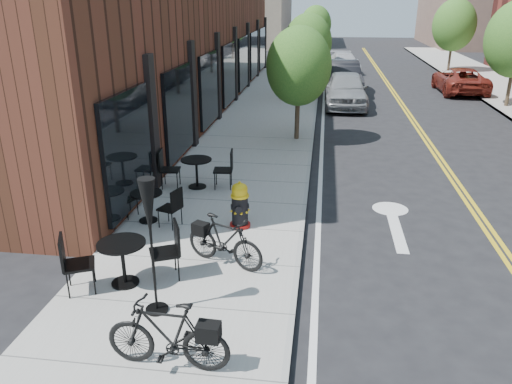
{
  "coord_description": "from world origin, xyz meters",
  "views": [
    {
      "loc": [
        0.27,
        -8.09,
        4.75
      ],
      "look_at": [
        -1.02,
        1.42,
        1.0
      ],
      "focal_mm": 35.0,
      "sensor_mm": 36.0,
      "label": 1
    }
  ],
  "objects_px": {
    "parked_car_a": "(346,89)",
    "parked_car_b": "(342,77)",
    "parked_car_c": "(344,63)",
    "bistro_set_c": "(197,169)",
    "bicycle_left": "(168,335)",
    "bicycle_right": "(225,241)",
    "parked_car_far": "(460,80)",
    "bistro_set_b": "(147,202)",
    "fire_hydrant": "(240,205)",
    "patio_umbrella": "(149,219)",
    "bistro_set_a": "(123,257)"
  },
  "relations": [
    {
      "from": "parked_car_a",
      "to": "parked_car_b",
      "type": "relative_size",
      "value": 0.94
    },
    {
      "from": "parked_car_c",
      "to": "bistro_set_c",
      "type": "bearing_deg",
      "value": -107.58
    },
    {
      "from": "bicycle_left",
      "to": "parked_car_c",
      "type": "bearing_deg",
      "value": 176.57
    },
    {
      "from": "bistro_set_c",
      "to": "parked_car_a",
      "type": "height_order",
      "value": "parked_car_a"
    },
    {
      "from": "bicycle_right",
      "to": "parked_car_b",
      "type": "bearing_deg",
      "value": 15.38
    },
    {
      "from": "parked_car_c",
      "to": "parked_car_far",
      "type": "height_order",
      "value": "parked_car_far"
    },
    {
      "from": "parked_car_a",
      "to": "parked_car_b",
      "type": "bearing_deg",
      "value": 90.39
    },
    {
      "from": "bistro_set_b",
      "to": "parked_car_c",
      "type": "height_order",
      "value": "parked_car_c"
    },
    {
      "from": "fire_hydrant",
      "to": "bicycle_right",
      "type": "bearing_deg",
      "value": -109.26
    },
    {
      "from": "parked_car_a",
      "to": "bistro_set_c",
      "type": "bearing_deg",
      "value": -110.63
    },
    {
      "from": "parked_car_far",
      "to": "bistro_set_c",
      "type": "bearing_deg",
      "value": 57.23
    },
    {
      "from": "fire_hydrant",
      "to": "bicycle_left",
      "type": "height_order",
      "value": "fire_hydrant"
    },
    {
      "from": "parked_car_a",
      "to": "parked_car_b",
      "type": "xyz_separation_m",
      "value": [
        -0.09,
        3.8,
        0.02
      ]
    },
    {
      "from": "bistro_set_b",
      "to": "parked_car_a",
      "type": "distance_m",
      "value": 14.6
    },
    {
      "from": "parked_car_far",
      "to": "parked_car_b",
      "type": "bearing_deg",
      "value": 6.2
    },
    {
      "from": "fire_hydrant",
      "to": "bicycle_left",
      "type": "bearing_deg",
      "value": -111.9
    },
    {
      "from": "parked_car_a",
      "to": "parked_car_b",
      "type": "height_order",
      "value": "parked_car_b"
    },
    {
      "from": "bistro_set_c",
      "to": "parked_car_c",
      "type": "distance_m",
      "value": 23.63
    },
    {
      "from": "bicycle_right",
      "to": "patio_umbrella",
      "type": "distance_m",
      "value": 2.09
    },
    {
      "from": "bistro_set_c",
      "to": "parked_car_far",
      "type": "bearing_deg",
      "value": 51.13
    },
    {
      "from": "bistro_set_c",
      "to": "patio_umbrella",
      "type": "xyz_separation_m",
      "value": [
        0.71,
        -5.47,
        1.09
      ]
    },
    {
      "from": "bistro_set_c",
      "to": "parked_car_b",
      "type": "distance_m",
      "value": 15.93
    },
    {
      "from": "parked_car_a",
      "to": "bistro_set_b",
      "type": "bearing_deg",
      "value": -109.79
    },
    {
      "from": "bicycle_left",
      "to": "bistro_set_b",
      "type": "xyz_separation_m",
      "value": [
        -1.85,
        4.49,
        -0.07
      ]
    },
    {
      "from": "bistro_set_b",
      "to": "bistro_set_c",
      "type": "height_order",
      "value": "bistro_set_c"
    },
    {
      "from": "fire_hydrant",
      "to": "patio_umbrella",
      "type": "relative_size",
      "value": 0.46
    },
    {
      "from": "bistro_set_a",
      "to": "parked_car_far",
      "type": "relative_size",
      "value": 0.4
    },
    {
      "from": "bicycle_left",
      "to": "bistro_set_c",
      "type": "bearing_deg",
      "value": -166.58
    },
    {
      "from": "bicycle_right",
      "to": "parked_car_a",
      "type": "bearing_deg",
      "value": 13.24
    },
    {
      "from": "bistro_set_a",
      "to": "parked_car_far",
      "type": "height_order",
      "value": "parked_car_far"
    },
    {
      "from": "bicycle_right",
      "to": "parked_car_far",
      "type": "xyz_separation_m",
      "value": [
        8.79,
        19.99,
        0.06
      ]
    },
    {
      "from": "parked_car_far",
      "to": "parked_car_c",
      "type": "bearing_deg",
      "value": -50.64
    },
    {
      "from": "patio_umbrella",
      "to": "parked_car_b",
      "type": "height_order",
      "value": "patio_umbrella"
    },
    {
      "from": "fire_hydrant",
      "to": "patio_umbrella",
      "type": "xyz_separation_m",
      "value": [
        -0.8,
        -3.26,
        1.11
      ]
    },
    {
      "from": "bicycle_right",
      "to": "bistro_set_c",
      "type": "xyz_separation_m",
      "value": [
        -1.5,
        3.89,
        0.01
      ]
    },
    {
      "from": "bistro_set_a",
      "to": "patio_umbrella",
      "type": "distance_m",
      "value": 1.51
    },
    {
      "from": "bistro_set_a",
      "to": "parked_car_a",
      "type": "bearing_deg",
      "value": 50.56
    },
    {
      "from": "bistro_set_b",
      "to": "parked_car_far",
      "type": "bearing_deg",
      "value": 77.83
    },
    {
      "from": "fire_hydrant",
      "to": "bistro_set_b",
      "type": "distance_m",
      "value": 2.07
    },
    {
      "from": "bistro_set_a",
      "to": "bistro_set_c",
      "type": "xyz_separation_m",
      "value": [
        0.09,
        4.77,
        -0.01
      ]
    },
    {
      "from": "bicycle_left",
      "to": "bistro_set_a",
      "type": "height_order",
      "value": "bistro_set_a"
    },
    {
      "from": "bistro_set_b",
      "to": "patio_umbrella",
      "type": "height_order",
      "value": "patio_umbrella"
    },
    {
      "from": "bicycle_right",
      "to": "parked_car_far",
      "type": "height_order",
      "value": "parked_car_far"
    },
    {
      "from": "fire_hydrant",
      "to": "parked_car_far",
      "type": "bearing_deg",
      "value": 45.23
    },
    {
      "from": "bistro_set_b",
      "to": "parked_car_far",
      "type": "distance_m",
      "value": 21.28
    },
    {
      "from": "bistro_set_a",
      "to": "bistro_set_c",
      "type": "relative_size",
      "value": 1.02
    },
    {
      "from": "patio_umbrella",
      "to": "parked_car_c",
      "type": "height_order",
      "value": "patio_umbrella"
    },
    {
      "from": "bistro_set_c",
      "to": "bistro_set_b",
      "type": "bearing_deg",
      "value": -110.63
    },
    {
      "from": "patio_umbrella",
      "to": "parked_car_c",
      "type": "xyz_separation_m",
      "value": [
        3.71,
        28.68,
        -1.08
      ]
    },
    {
      "from": "fire_hydrant",
      "to": "bistro_set_a",
      "type": "distance_m",
      "value": 3.02
    }
  ]
}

